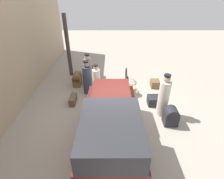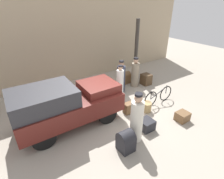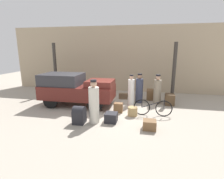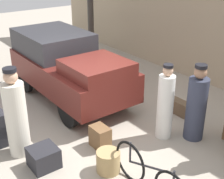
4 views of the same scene
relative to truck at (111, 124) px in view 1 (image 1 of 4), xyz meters
The scene contains 17 objects.
ground_plane 2.03m from the truck, ahead, with size 30.00×30.00×0.00m, color #A89E8E.
station_building_facade 4.43m from the truck, 65.12° to the left, with size 16.00×0.15×4.50m.
canopy_pillar_right 5.77m from the truck, 23.79° to the left, with size 0.21×0.21×3.34m.
truck is the anchor object (origin of this frame).
bicycle 4.11m from the truck, 11.42° to the right, with size 1.70×0.04×0.78m.
wicker_basket 3.34m from the truck, 17.35° to the right, with size 0.43×0.43×0.40m.
porter_lifting_near_truck 2.59m from the truck, 51.02° to the right, with size 0.42×0.42×1.77m.
porter_standing_middle 2.97m from the truck, 12.67° to the left, with size 0.34×0.34×1.62m.
conductor_in_dark_uniform 3.49m from the truck, 18.76° to the left, with size 0.41×0.41×1.64m.
porter_carrying_trunk 4.45m from the truck, 15.55° to the left, with size 0.41×0.41×1.60m.
trunk_large_brown 3.05m from the truck, 34.70° to the left, with size 0.70×0.25×0.34m.
trunk_wicker_pale 3.04m from the truck, 38.65° to the right, with size 0.49×0.50×0.39m.
suitcase_black_upright 2.59m from the truck, 15.25° to the right, with size 0.41×0.29×0.45m.
suitcase_tan_flat 4.42m from the truck, 23.56° to the left, with size 0.60×0.40×0.69m.
trunk_umber_medium 4.51m from the truck, 30.21° to the right, with size 0.49×0.43×0.35m.
suitcase_small_leather 5.07m from the truck, 11.36° to the left, with size 0.48×0.52×0.59m.
trunk_barrel_dark 2.52m from the truck, 64.33° to the right, with size 0.45×0.50×0.72m.
Camera 1 is at (-5.71, 0.22, 4.51)m, focal length 28.00 mm.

